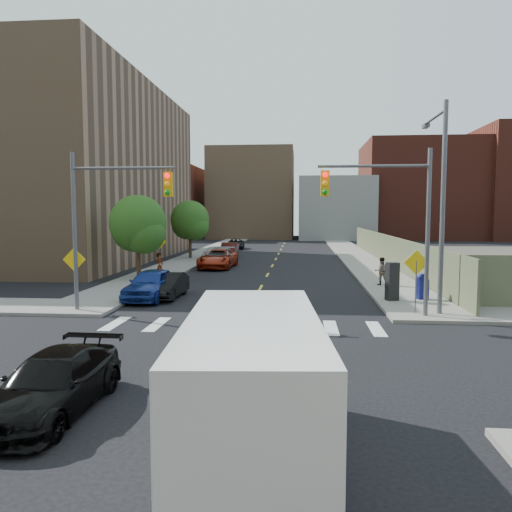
% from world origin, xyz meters
% --- Properties ---
extents(ground, '(160.00, 160.00, 0.00)m').
position_xyz_m(ground, '(0.00, 0.00, 0.00)').
color(ground, black).
rests_on(ground, ground).
extents(sidewalk_nw, '(3.50, 73.00, 0.15)m').
position_xyz_m(sidewalk_nw, '(-7.75, 41.50, 0.07)').
color(sidewalk_nw, gray).
rests_on(sidewalk_nw, ground).
extents(sidewalk_ne, '(3.50, 73.00, 0.15)m').
position_xyz_m(sidewalk_ne, '(7.75, 41.50, 0.07)').
color(sidewalk_ne, gray).
rests_on(sidewalk_ne, ground).
extents(fence_north, '(0.12, 44.00, 2.50)m').
position_xyz_m(fence_north, '(9.60, 28.00, 1.25)').
color(fence_north, '#676949').
rests_on(fence_north, ground).
extents(building_nw, '(22.00, 30.00, 16.00)m').
position_xyz_m(building_nw, '(-22.00, 30.00, 8.00)').
color(building_nw, '#8C6B4C').
rests_on(building_nw, ground).
extents(bg_bldg_west, '(14.00, 18.00, 12.00)m').
position_xyz_m(bg_bldg_west, '(-22.00, 70.00, 6.00)').
color(bg_bldg_west, '#592319').
rests_on(bg_bldg_west, ground).
extents(bg_bldg_midwest, '(14.00, 16.00, 15.00)m').
position_xyz_m(bg_bldg_midwest, '(-6.00, 72.00, 7.50)').
color(bg_bldg_midwest, '#8C6B4C').
rests_on(bg_bldg_midwest, ground).
extents(bg_bldg_center, '(12.00, 16.00, 10.00)m').
position_xyz_m(bg_bldg_center, '(8.00, 70.00, 5.00)').
color(bg_bldg_center, gray).
rests_on(bg_bldg_center, ground).
extents(bg_bldg_east, '(18.00, 18.00, 16.00)m').
position_xyz_m(bg_bldg_east, '(22.00, 72.00, 8.00)').
color(bg_bldg_east, '#592319').
rests_on(bg_bldg_east, ground).
extents(signal_nw, '(4.59, 0.30, 7.00)m').
position_xyz_m(signal_nw, '(-5.98, 6.00, 4.53)').
color(signal_nw, '#59595E').
rests_on(signal_nw, ground).
extents(signal_ne, '(4.59, 0.30, 7.00)m').
position_xyz_m(signal_ne, '(5.98, 6.00, 4.53)').
color(signal_ne, '#59595E').
rests_on(signal_ne, ground).
extents(streetlight_ne, '(0.25, 3.70, 9.00)m').
position_xyz_m(streetlight_ne, '(8.20, 6.90, 5.22)').
color(streetlight_ne, '#59595E').
rests_on(streetlight_ne, ground).
extents(warn_sign_nw, '(1.06, 0.06, 2.83)m').
position_xyz_m(warn_sign_nw, '(-7.80, 6.50, 1.99)').
color(warn_sign_nw, '#59595E').
rests_on(warn_sign_nw, ground).
extents(warn_sign_ne, '(1.06, 0.06, 2.83)m').
position_xyz_m(warn_sign_ne, '(7.20, 6.50, 1.99)').
color(warn_sign_ne, '#59595E').
rests_on(warn_sign_ne, ground).
extents(warn_sign_midwest, '(1.06, 0.06, 2.83)m').
position_xyz_m(warn_sign_midwest, '(-7.80, 20.00, 1.99)').
color(warn_sign_midwest, '#59595E').
rests_on(warn_sign_midwest, ground).
extents(tree_west_near, '(3.66, 3.64, 5.52)m').
position_xyz_m(tree_west_near, '(-8.00, 16.05, 3.48)').
color(tree_west_near, '#332114').
rests_on(tree_west_near, ground).
extents(tree_west_far, '(3.66, 3.64, 5.52)m').
position_xyz_m(tree_west_far, '(-8.00, 31.05, 3.48)').
color(tree_west_far, '#332114').
rests_on(tree_west_far, ground).
extents(parked_car_blue, '(2.12, 4.70, 1.57)m').
position_xyz_m(parked_car_blue, '(-5.22, 9.55, 0.78)').
color(parked_car_blue, navy).
rests_on(parked_car_blue, ground).
extents(parked_car_black, '(1.47, 3.93, 1.28)m').
position_xyz_m(parked_car_black, '(-4.53, 10.06, 0.64)').
color(parked_car_black, black).
rests_on(parked_car_black, ground).
extents(parked_car_red, '(2.76, 5.51, 1.50)m').
position_xyz_m(parked_car_red, '(-4.20, 23.91, 0.75)').
color(parked_car_red, '#A22810').
rests_on(parked_car_red, ground).
extents(parked_car_silver, '(2.18, 5.31, 1.54)m').
position_xyz_m(parked_car_silver, '(-4.20, 24.81, 0.77)').
color(parked_car_silver, '#979A9E').
rests_on(parked_car_silver, ground).
extents(parked_car_white, '(1.81, 4.16, 1.40)m').
position_xyz_m(parked_car_white, '(-5.50, 29.28, 0.70)').
color(parked_car_white, silver).
rests_on(parked_car_white, ground).
extents(parked_car_maroon, '(1.69, 4.43, 1.44)m').
position_xyz_m(parked_car_maroon, '(-4.61, 33.12, 0.72)').
color(parked_car_maroon, '#390F0B').
rests_on(parked_car_maroon, ground).
extents(parked_car_grey, '(2.34, 4.52, 1.22)m').
position_xyz_m(parked_car_grey, '(-5.50, 44.61, 0.61)').
color(parked_car_grey, black).
rests_on(parked_car_grey, ground).
extents(black_sedan, '(1.90, 4.52, 1.30)m').
position_xyz_m(black_sedan, '(-3.10, -4.67, 0.65)').
color(black_sedan, black).
rests_on(black_sedan, ground).
extents(cargo_van, '(2.80, 5.99, 2.67)m').
position_xyz_m(cargo_van, '(1.50, -6.40, 1.40)').
color(cargo_van, white).
rests_on(cargo_van, ground).
extents(mailbox, '(0.61, 0.53, 1.26)m').
position_xyz_m(mailbox, '(8.31, 10.02, 0.76)').
color(mailbox, navy).
rests_on(mailbox, sidewalk_ne).
extents(payphone, '(0.66, 0.60, 1.85)m').
position_xyz_m(payphone, '(6.76, 9.55, 1.07)').
color(payphone, black).
rests_on(payphone, sidewalk_ne).
extents(pedestrian_west, '(0.41, 0.63, 1.71)m').
position_xyz_m(pedestrian_west, '(-6.54, 15.72, 1.01)').
color(pedestrian_west, gray).
rests_on(pedestrian_west, sidewalk_nw).
extents(pedestrian_east, '(0.82, 0.65, 1.63)m').
position_xyz_m(pedestrian_east, '(7.05, 14.72, 0.96)').
color(pedestrian_east, gray).
rests_on(pedestrian_east, sidewalk_ne).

